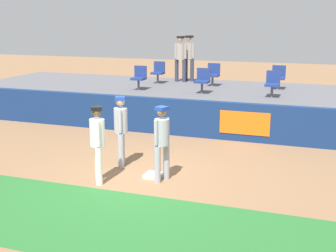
# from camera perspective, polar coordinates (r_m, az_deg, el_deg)

# --- Properties ---
(ground_plane) EXTENTS (60.00, 60.00, 0.00)m
(ground_plane) POSITION_cam_1_polar(r_m,az_deg,el_deg) (10.41, -3.73, -6.65)
(ground_plane) COLOR #846042
(grass_foreground_strip) EXTENTS (18.00, 2.80, 0.01)m
(grass_foreground_strip) POSITION_cam_1_polar(r_m,az_deg,el_deg) (8.49, -10.09, -11.64)
(grass_foreground_strip) COLOR #26662B
(grass_foreground_strip) RESTS_ON ground_plane
(first_base) EXTENTS (0.40, 0.40, 0.08)m
(first_base) POSITION_cam_1_polar(r_m,az_deg,el_deg) (10.43, -1.86, -6.35)
(first_base) COLOR white
(first_base) RESTS_ON ground_plane
(player_fielder_home) EXTENTS (0.46, 0.57, 1.75)m
(player_fielder_home) POSITION_cam_1_polar(r_m,az_deg,el_deg) (9.95, -9.01, -1.66)
(player_fielder_home) COLOR white
(player_fielder_home) RESTS_ON ground_plane
(player_runner_visitor) EXTENTS (0.43, 0.47, 1.76)m
(player_runner_visitor) POSITION_cam_1_polar(r_m,az_deg,el_deg) (11.02, -6.07, -0.02)
(player_runner_visitor) COLOR #9EA3AD
(player_runner_visitor) RESTS_ON ground_plane
(player_coach_visitor) EXTENTS (0.42, 0.46, 1.72)m
(player_coach_visitor) POSITION_cam_1_polar(r_m,az_deg,el_deg) (9.92, -0.79, -1.60)
(player_coach_visitor) COLOR #9EA3AD
(player_coach_visitor) RESTS_ON ground_plane
(field_wall) EXTENTS (18.00, 0.26, 1.16)m
(field_wall) POSITION_cam_1_polar(r_m,az_deg,el_deg) (13.91, 2.86, 1.02)
(field_wall) COLOR navy
(field_wall) RESTS_ON ground_plane
(bleacher_platform) EXTENTS (18.00, 4.80, 1.15)m
(bleacher_platform) POSITION_cam_1_polar(r_m,az_deg,el_deg) (16.34, 5.45, 2.83)
(bleacher_platform) COLOR #59595E
(bleacher_platform) RESTS_ON ground_plane
(seat_back_left) EXTENTS (0.45, 0.44, 0.84)m
(seat_back_left) POSITION_cam_1_polar(r_m,az_deg,el_deg) (17.50, -1.25, 7.06)
(seat_back_left) COLOR #4C4C51
(seat_back_left) RESTS_ON bleacher_platform
(seat_front_left) EXTENTS (0.46, 0.44, 0.84)m
(seat_front_left) POSITION_cam_1_polar(r_m,az_deg,el_deg) (15.86, -3.71, 6.37)
(seat_front_left) COLOR #4C4C51
(seat_front_left) RESTS_ON bleacher_platform
(seat_front_right) EXTENTS (0.44, 0.44, 0.84)m
(seat_front_right) POSITION_cam_1_polar(r_m,az_deg,el_deg) (14.67, 13.28, 5.46)
(seat_front_right) COLOR #4C4C51
(seat_front_right) RESTS_ON bleacher_platform
(seat_front_center) EXTENTS (0.47, 0.44, 0.84)m
(seat_front_center) POSITION_cam_1_polar(r_m,az_deg,el_deg) (15.10, 4.46, 6.00)
(seat_front_center) COLOR #4C4C51
(seat_front_center) RESTS_ON bleacher_platform
(seat_back_center) EXTENTS (0.46, 0.44, 0.84)m
(seat_back_center) POSITION_cam_1_polar(r_m,az_deg,el_deg) (16.85, 5.81, 6.75)
(seat_back_center) COLOR #4C4C51
(seat_back_center) RESTS_ON bleacher_platform
(seat_back_right) EXTENTS (0.47, 0.44, 0.84)m
(seat_back_right) POSITION_cam_1_polar(r_m,az_deg,el_deg) (16.45, 13.98, 6.26)
(seat_back_right) COLOR #4C4C51
(seat_back_right) RESTS_ON bleacher_platform
(spectator_hooded) EXTENTS (0.48, 0.45, 1.82)m
(spectator_hooded) POSITION_cam_1_polar(r_m,az_deg,el_deg) (18.09, 2.72, 9.11)
(spectator_hooded) COLOR #33384C
(spectator_hooded) RESTS_ON bleacher_platform
(spectator_capped) EXTENTS (0.50, 0.37, 1.80)m
(spectator_capped) POSITION_cam_1_polar(r_m,az_deg,el_deg) (17.85, 1.61, 9.03)
(spectator_capped) COLOR #33384C
(spectator_capped) RESTS_ON bleacher_platform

